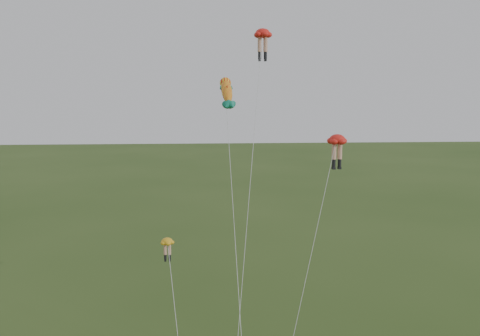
{
  "coord_description": "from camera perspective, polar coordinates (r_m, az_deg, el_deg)",
  "views": [
    {
      "loc": [
        -2.5,
        -32.62,
        19.09
      ],
      "look_at": [
        0.02,
        6.0,
        13.22
      ],
      "focal_mm": 40.0,
      "sensor_mm": 36.0,
      "label": 1
    }
  ],
  "objects": [
    {
      "name": "legs_kite_yellow",
      "position": [
        34.88,
        -7.68,
        -8.78
      ],
      "size": [
        1.83,
        5.2,
        9.52
      ],
      "rotation": [
        0.0,
        0.0,
        -0.03
      ],
      "color": "gold",
      "rests_on": "ground"
    },
    {
      "name": "legs_kite_red_mid",
      "position": [
        40.53,
        10.26,
        2.46
      ],
      "size": [
        6.07,
        8.8,
        15.62
      ],
      "rotation": [
        0.0,
        0.0,
        0.19
      ],
      "color": "red",
      "rests_on": "ground"
    },
    {
      "name": "legs_kite_red_high",
      "position": [
        43.94,
        2.39,
        13.49
      ],
      "size": [
        4.04,
        14.6,
        23.75
      ],
      "rotation": [
        0.0,
        0.0,
        -0.0
      ],
      "color": "red",
      "rests_on": "ground"
    },
    {
      "name": "fish_kite",
      "position": [
        40.07,
        -1.42,
        8.11
      ],
      "size": [
        1.42,
        10.23,
        20.09
      ],
      "rotation": [
        0.59,
        0.0,
        0.07
      ],
      "color": "yellow",
      "rests_on": "ground"
    }
  ]
}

